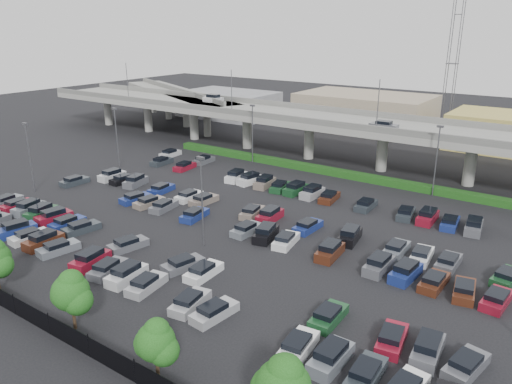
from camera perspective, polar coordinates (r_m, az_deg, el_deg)
ground at (r=62.56m, az=-1.20°, el=-3.57°), size 280.00×280.00×0.00m
overpass at (r=87.48m, az=11.23°, el=7.36°), size 150.00×13.00×15.80m
on_ramp at (r=125.64m, az=-8.97°, el=10.83°), size 50.93×30.13×8.80m
hedge at (r=82.72m, az=9.08°, el=2.24°), size 66.00×1.60×1.10m
fence at (r=45.27m, az=-23.31°, el=-13.30°), size 70.00×0.10×2.00m
tree_row at (r=44.07m, az=-21.59°, el=-10.05°), size 65.07×3.66×5.94m
parked_cars at (r=60.00m, az=-4.00°, el=-3.98°), size 63.02×41.59×1.67m
light_poles at (r=64.39m, az=-3.15°, el=2.94°), size 66.90×48.38×10.30m
distant_buildings at (r=112.41m, az=23.40°, el=6.99°), size 138.00×24.00×9.00m
comm_tower at (r=124.61m, az=21.55°, el=13.78°), size 2.40×2.40×30.00m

